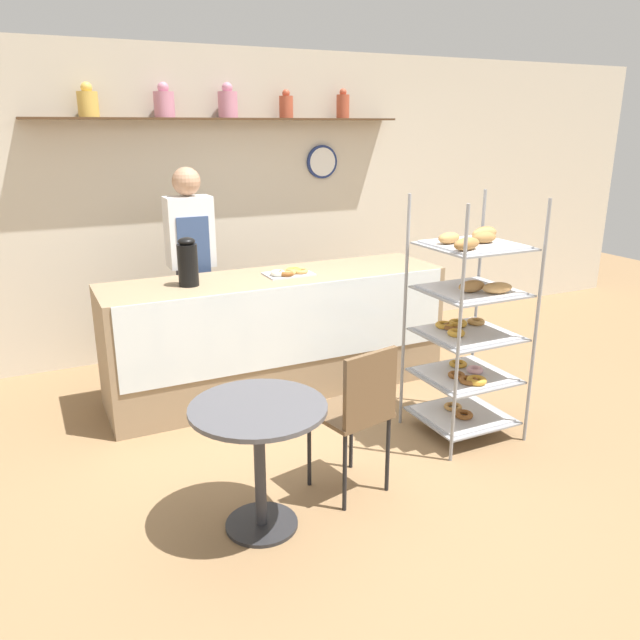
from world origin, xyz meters
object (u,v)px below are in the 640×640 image
(coffee_carafe, at_px, (188,262))
(donut_tray_counter, at_px, (288,273))
(person_worker, at_px, (192,264))
(pastry_rack, at_px, (469,322))
(cafe_table, at_px, (259,437))
(cafe_chair, at_px, (359,406))

(coffee_carafe, bearing_deg, donut_tray_counter, -1.91)
(person_worker, height_order, coffee_carafe, person_worker)
(pastry_rack, xyz_separation_m, cafe_table, (-1.63, -0.40, -0.27))
(person_worker, distance_m, cafe_chair, 2.23)
(cafe_chair, xyz_separation_m, coffee_carafe, (-0.52, 1.58, 0.55))
(donut_tray_counter, bearing_deg, coffee_carafe, 178.09)
(cafe_table, xyz_separation_m, donut_tray_counter, (0.84, 1.60, 0.44))
(pastry_rack, relative_size, donut_tray_counter, 4.50)
(pastry_rack, xyz_separation_m, person_worker, (-1.38, 1.81, 0.17))
(cafe_chair, bearing_deg, donut_tray_counter, -110.69)
(cafe_chair, relative_size, coffee_carafe, 2.57)
(person_worker, relative_size, donut_tray_counter, 4.81)
(pastry_rack, height_order, coffee_carafe, pastry_rack)
(cafe_chair, bearing_deg, cafe_table, -7.94)
(cafe_chair, distance_m, donut_tray_counter, 1.63)
(cafe_table, xyz_separation_m, coffee_carafe, (0.09, 1.62, 0.58))
(person_worker, bearing_deg, pastry_rack, -52.73)
(coffee_carafe, bearing_deg, person_worker, 73.68)
(cafe_chair, xyz_separation_m, donut_tray_counter, (0.24, 1.56, 0.41))
(person_worker, xyz_separation_m, donut_tray_counter, (0.59, -0.61, -0.00))
(donut_tray_counter, bearing_deg, cafe_table, -117.83)
(coffee_carafe, height_order, donut_tray_counter, coffee_carafe)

